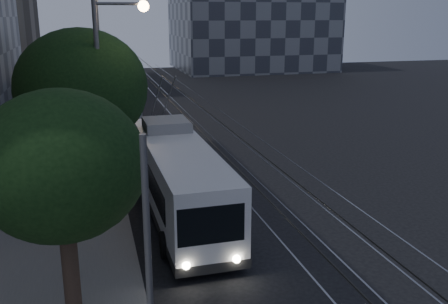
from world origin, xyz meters
TOP-DOWN VIEW (x-y plane):
  - ground at (0.00, 0.00)m, footprint 120.00×120.00m
  - sidewalk at (-7.50, 20.00)m, footprint 5.00×90.00m
  - tram_rails at (2.50, 20.00)m, footprint 4.52×90.00m
  - overhead_wires at (-4.97, 20.00)m, footprint 2.23×90.00m
  - trolleybus at (-2.90, 0.41)m, footprint 2.61×11.83m
  - pickup_silver at (-4.30, 10.01)m, footprint 2.99×5.82m
  - car_white_a at (-4.11, 15.86)m, footprint 2.30×4.77m
  - car_white_b at (-3.89, 22.41)m, footprint 3.79×5.62m
  - car_white_c at (-2.70, 27.97)m, footprint 2.30×3.90m
  - car_white_d at (-3.58, 30.00)m, footprint 2.20×4.62m
  - tree_0 at (-7.00, -6.61)m, footprint 4.25×4.25m
  - tree_1 at (-6.50, 3.09)m, footprint 5.63×5.63m
  - tree_2 at (-6.50, 12.47)m, footprint 4.59×4.59m
  - tree_3 at (-7.00, 20.49)m, footprint 4.70×4.70m
  - tree_4 at (-7.00, 24.46)m, footprint 4.91×4.91m
  - tree_5 at (-7.00, 32.88)m, footprint 5.22×5.22m
  - streetlamp_near at (-5.40, 1.29)m, footprint 2.19×0.44m
  - streetlamp_far at (-4.77, 21.95)m, footprint 2.65×0.44m

SIDE VIEW (x-z plane):
  - ground at x=0.00m, z-range 0.00..0.00m
  - tram_rails at x=2.50m, z-range 0.00..0.02m
  - sidewalk at x=-7.50m, z-range 0.00..0.15m
  - car_white_c at x=-2.70m, z-range 0.00..1.21m
  - car_white_b at x=-3.89m, z-range 0.00..1.51m
  - car_white_d at x=-3.58m, z-range 0.00..1.53m
  - pickup_silver at x=-4.30m, z-range 0.00..1.57m
  - car_white_a at x=-4.11m, z-range 0.00..1.57m
  - trolleybus at x=-2.90m, z-range -1.19..4.43m
  - overhead_wires at x=-4.97m, z-range 0.47..6.47m
  - tree_2 at x=-6.50m, z-range 1.11..7.49m
  - tree_5 at x=-7.00m, z-range 1.05..7.87m
  - tree_0 at x=-7.00m, z-range 1.28..7.72m
  - tree_3 at x=-7.00m, z-range 1.19..7.83m
  - tree_4 at x=-7.00m, z-range 1.29..8.33m
  - tree_1 at x=-6.50m, z-range 1.27..8.89m
  - streetlamp_near at x=-5.40m, z-range 0.97..9.86m
  - streetlamp_far at x=-4.77m, z-range 1.07..12.17m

